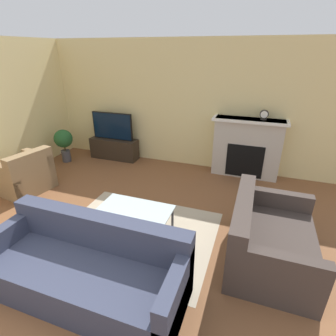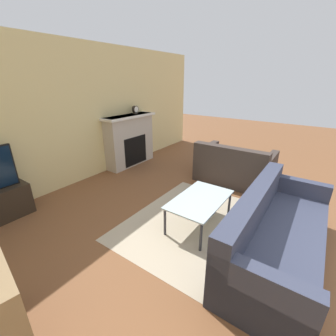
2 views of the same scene
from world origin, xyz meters
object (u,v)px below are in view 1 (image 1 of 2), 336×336
coffee_table (134,213)px  tv (112,126)px  potted_plant (64,141)px  couch_sectional (88,270)px  couch_loveseat (268,241)px  mantel_clock (264,115)px  armchair_by_window (25,176)px

coffee_table → tv: bearing=125.4°
tv → potted_plant: size_ratio=1.31×
couch_sectional → coffee_table: size_ratio=2.10×
couch_loveseat → potted_plant: bearing=68.3°
couch_sectional → mantel_clock: 4.10m
couch_loveseat → coffee_table: size_ratio=1.40×
couch_sectional → potted_plant: size_ratio=2.79×
mantel_clock → potted_plant: bearing=-171.4°
potted_plant → mantel_clock: (4.33, 0.66, 0.81)m
tv → couch_loveseat: size_ratio=0.70×
coffee_table → potted_plant: bearing=145.0°
couch_sectional → potted_plant: couch_sectional is taller
coffee_table → potted_plant: potted_plant is taller
couch_sectional → armchair_by_window: size_ratio=2.25×
couch_sectional → couch_loveseat: same height
tv → armchair_by_window: tv is taller
couch_sectional → potted_plant: (-2.73, 2.98, 0.22)m
tv → coffee_table: bearing=-54.6°
couch_sectional → armchair_by_window: same height
armchair_by_window → tv: bearing=169.8°
tv → mantel_clock: (3.33, 0.09, 0.51)m
coffee_table → mantel_clock: (1.54, 2.61, 0.93)m
couch_loveseat → tv: bearing=56.3°
couch_loveseat → armchair_by_window: 4.33m
tv → potted_plant: bearing=-150.3°
couch_sectional → armchair_by_window: bearing=148.0°
coffee_table → potted_plant: size_ratio=1.33×
mantel_clock → couch_sectional: bearing=-113.7°
tv → potted_plant: tv is taller
armchair_by_window → potted_plant: armchair_by_window is taller
couch_sectional → armchair_by_window: 2.92m
couch_sectional → mantel_clock: mantel_clock is taller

